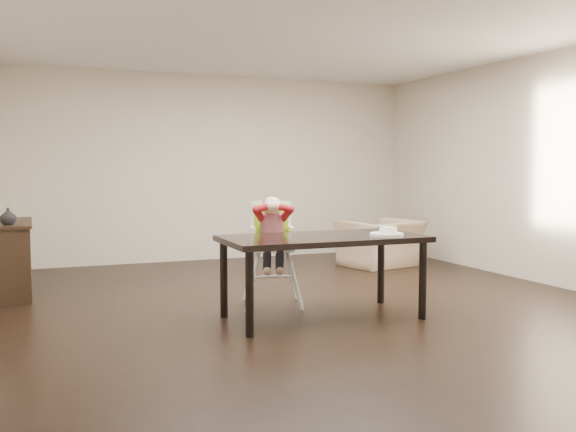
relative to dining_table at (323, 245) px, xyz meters
name	(u,v)px	position (x,y,z in m)	size (l,w,h in m)	color
ground	(314,306)	(0.13, 0.47, -0.67)	(7.00, 7.00, 0.00)	black
room_walls	(315,116)	(0.13, 0.47, 1.18)	(6.02, 7.02, 2.71)	beige
dining_table	(323,245)	(0.00, 0.00, 0.00)	(1.80, 0.90, 0.75)	black
high_chair	(272,229)	(-0.23, 0.70, 0.09)	(0.56, 0.56, 1.08)	white
plate	(387,233)	(0.53, -0.23, 0.11)	(0.30, 0.30, 0.09)	white
armchair	(381,235)	(2.03, 2.47, -0.25)	(0.97, 0.63, 0.85)	tan
sideboard	(11,258)	(-2.65, 2.19, -0.27)	(0.44, 1.26, 0.79)	black
vase	(8,217)	(-2.65, 1.80, 0.20)	(0.16, 0.17, 0.16)	#99999E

